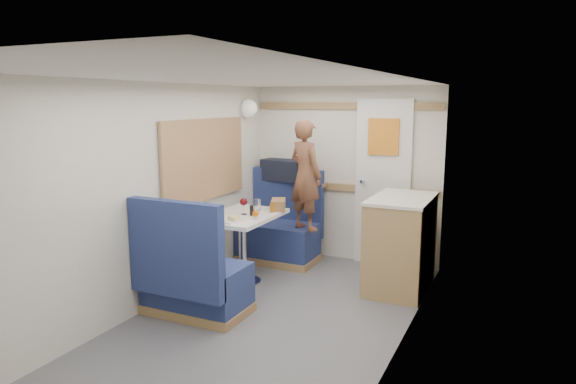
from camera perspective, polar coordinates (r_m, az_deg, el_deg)
The scene contains 26 objects.
floor at distance 4.24m, azimuth -4.07°, elevation -15.59°, with size 4.50×4.50×0.00m, color #515156.
ceiling at distance 3.83m, azimuth -4.45°, elevation 12.50°, with size 4.50×4.50×0.00m, color silver.
wall_back at distance 5.95m, azimuth 6.38°, elevation 1.95°, with size 2.20×0.02×2.00m, color silver.
wall_left at distance 4.54m, azimuth -16.45°, elevation -0.94°, with size 0.02×4.50×2.00m, color silver.
wall_right at distance 3.52m, azimuth 11.61°, elevation -3.87°, with size 0.02×4.50×2.00m, color silver.
oak_trim_low at distance 5.95m, azimuth 6.29°, elevation 0.50°, with size 2.15×0.02×0.08m, color #946943.
oak_trim_high at distance 5.87m, azimuth 6.47°, elevation 9.49°, with size 2.15×0.02×0.08m, color #946943.
side_window at distance 5.28m, azimuth -9.25°, elevation 3.58°, with size 0.04×1.30×0.72m, color #ACB499.
rear_door at distance 5.80m, azimuth 10.48°, elevation 1.35°, with size 0.62×0.12×1.86m.
dinette_table at distance 5.17m, azimuth -5.08°, elevation -4.16°, with size 0.62×0.92×0.72m.
bench_far at distance 5.98m, azimuth -0.88°, elevation -4.79°, with size 0.90×0.59×1.05m.
bench_near at distance 4.56m, azimuth -10.55°, elevation -9.79°, with size 0.90×0.59×1.05m.
ledge at distance 6.08m, azimuth 0.15°, elevation 1.06°, with size 0.90×0.14×0.04m, color #946943.
dome_light at distance 5.95m, azimuth -4.41°, elevation 9.24°, with size 0.20×0.20×0.20m, color white.
galley_counter at distance 5.18m, azimuth 12.38°, elevation -5.48°, with size 0.57×0.92×0.92m.
person at distance 5.52m, azimuth 1.96°, elevation 1.88°, with size 0.44×0.29×1.20m, color brown.
duffel_bag at distance 6.09m, azimuth -0.47°, elevation 2.45°, with size 0.52×0.25×0.25m, color black.
tray at distance 4.90m, azimuth -6.08°, elevation -3.04°, with size 0.25×0.33×0.02m, color white.
orange_fruit at distance 4.93m, azimuth -3.61°, elevation -2.41°, with size 0.06×0.06×0.06m, color orange.
cheese_block at distance 4.83m, azimuth -6.06°, elevation -2.88°, with size 0.10×0.06×0.04m, color #E8CC86.
wine_glass at distance 5.10m, azimuth -4.96°, elevation -1.17°, with size 0.08×0.08×0.17m.
tumbler_left at distance 5.01m, azimuth -8.96°, elevation -2.21°, with size 0.07×0.07×0.12m, color silver.
tumbler_right at distance 5.29m, azimuth -3.45°, elevation -1.43°, with size 0.08×0.08×0.12m, color white.
beer_glass at distance 5.22m, azimuth -1.72°, elevation -1.75°, with size 0.06×0.06×0.09m, color #975C16.
pepper_grinder at distance 5.07m, azimuth -4.06°, elevation -2.05°, with size 0.04×0.04×0.10m, color black.
bread_loaf at distance 5.33m, azimuth -1.08°, elevation -1.40°, with size 0.14×0.26×0.11m, color olive.
Camera 1 is at (1.87, -3.33, 1.84)m, focal length 32.00 mm.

